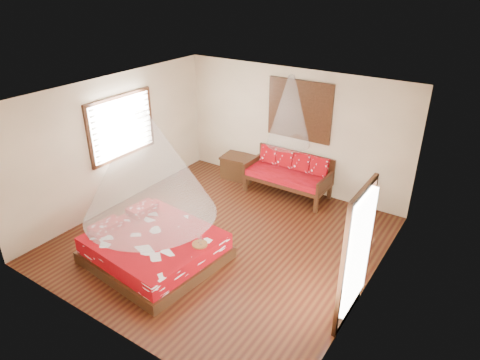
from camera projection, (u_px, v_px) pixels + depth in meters
room at (221, 174)px, 7.61m from camera, size 5.54×5.54×2.84m
bed at (154, 247)px, 7.56m from camera, size 2.31×2.13×0.64m
daybed at (289, 173)px, 9.70m from camera, size 1.91×0.85×0.97m
storage_chest at (239, 167)px, 10.55m from camera, size 0.88×0.69×0.57m
shutter_panel at (299, 110)px, 9.34m from camera, size 1.52×0.06×1.32m
window_left at (122, 127)px, 8.97m from camera, size 0.10×1.74×1.34m
glazed_door at (354, 257)px, 5.96m from camera, size 0.08×1.02×2.16m
wine_tray at (200, 242)px, 7.17m from camera, size 0.26×0.26×0.21m
mosquito_net_main at (146, 165)px, 6.84m from camera, size 2.21×2.21×1.80m
mosquito_net_daybed at (290, 111)px, 8.94m from camera, size 0.94×0.94×1.50m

